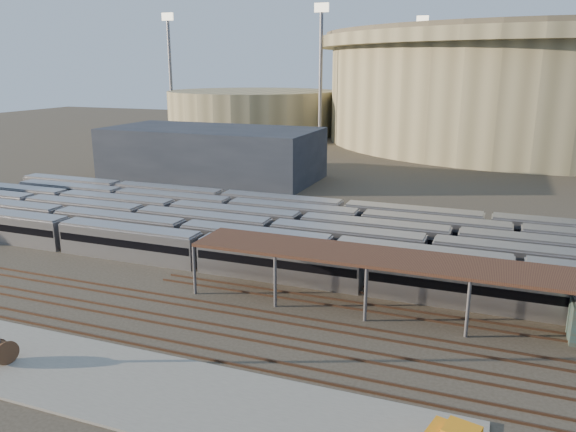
# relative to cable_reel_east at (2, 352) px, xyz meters

# --- Properties ---
(ground) EXTENTS (420.00, 420.00, 0.00)m
(ground) POSITION_rel_cable_reel_east_xyz_m (14.53, 15.98, -1.12)
(ground) COLOR #383026
(ground) RESTS_ON ground
(apron) EXTENTS (50.00, 9.00, 0.20)m
(apron) POSITION_rel_cable_reel_east_xyz_m (9.53, 0.98, -1.02)
(apron) COLOR gray
(apron) RESTS_ON ground
(subway_trains) EXTENTS (125.73, 23.90, 3.60)m
(subway_trains) POSITION_rel_cable_reel_east_xyz_m (15.03, 34.48, 0.68)
(subway_trains) COLOR #A5A5A9
(subway_trains) RESTS_ON ground
(inspection_shed) EXTENTS (60.30, 6.00, 5.30)m
(inspection_shed) POSITION_rel_cable_reel_east_xyz_m (36.53, 19.98, 3.86)
(inspection_shed) COLOR slate
(inspection_shed) RESTS_ON ground
(empty_tracks) EXTENTS (170.00, 9.62, 0.18)m
(empty_tracks) POSITION_rel_cable_reel_east_xyz_m (14.53, 10.98, -1.03)
(empty_tracks) COLOR #4C3323
(empty_tracks) RESTS_ON ground
(stadium) EXTENTS (124.00, 124.00, 32.50)m
(stadium) POSITION_rel_cable_reel_east_xyz_m (39.53, 155.98, 15.35)
(stadium) COLOR tan
(stadium) RESTS_ON ground
(secondary_arena) EXTENTS (56.00, 56.00, 14.00)m
(secondary_arena) POSITION_rel_cable_reel_east_xyz_m (-45.47, 145.98, 5.88)
(secondary_arena) COLOR tan
(secondary_arena) RESTS_ON ground
(service_building) EXTENTS (42.00, 20.00, 10.00)m
(service_building) POSITION_rel_cable_reel_east_xyz_m (-20.47, 70.98, 3.88)
(service_building) COLOR #1E232D
(service_building) RESTS_ON ground
(floodlight_0) EXTENTS (4.00, 1.00, 38.40)m
(floodlight_0) POSITION_rel_cable_reel_east_xyz_m (-15.47, 125.98, 19.52)
(floodlight_0) COLOR slate
(floodlight_0) RESTS_ON ground
(floodlight_1) EXTENTS (4.00, 1.00, 38.40)m
(floodlight_1) POSITION_rel_cable_reel_east_xyz_m (-70.47, 135.98, 19.52)
(floodlight_1) COLOR slate
(floodlight_1) RESTS_ON ground
(floodlight_3) EXTENTS (4.00, 1.00, 38.40)m
(floodlight_3) POSITION_rel_cable_reel_east_xyz_m (4.53, 175.98, 19.52)
(floodlight_3) COLOR slate
(floodlight_3) RESTS_ON ground
(cable_reel_east) EXTENTS (1.52, 2.07, 1.85)m
(cable_reel_east) POSITION_rel_cable_reel_east_xyz_m (0.00, 0.00, 0.00)
(cable_reel_east) COLOR brown
(cable_reel_east) RESTS_ON apron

